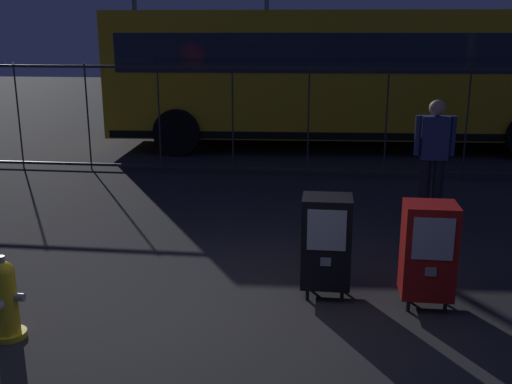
{
  "coord_description": "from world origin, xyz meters",
  "views": [
    {
      "loc": [
        1.03,
        -4.85,
        2.53
      ],
      "look_at": [
        0.3,
        1.2,
        0.9
      ],
      "focal_mm": 41.53,
      "sensor_mm": 36.0,
      "label": 1
    }
  ],
  "objects_px": {
    "newspaper_box_primary": "(428,250)",
    "bus_near": "(347,72)",
    "fire_hydrant": "(6,300)",
    "bus_far": "(321,64)",
    "newspaper_box_secondary": "(326,241)",
    "pedestrian": "(434,152)"
  },
  "relations": [
    {
      "from": "bus_far",
      "to": "pedestrian",
      "type": "bearing_deg",
      "value": -75.38
    },
    {
      "from": "newspaper_box_secondary",
      "to": "pedestrian",
      "type": "height_order",
      "value": "pedestrian"
    },
    {
      "from": "newspaper_box_secondary",
      "to": "bus_far",
      "type": "distance_m",
      "value": 12.03
    },
    {
      "from": "newspaper_box_secondary",
      "to": "pedestrian",
      "type": "xyz_separation_m",
      "value": [
        1.45,
        2.77,
        0.38
      ]
    },
    {
      "from": "fire_hydrant",
      "to": "newspaper_box_secondary",
      "type": "bearing_deg",
      "value": 23.83
    },
    {
      "from": "newspaper_box_primary",
      "to": "bus_near",
      "type": "height_order",
      "value": "bus_near"
    },
    {
      "from": "newspaper_box_primary",
      "to": "bus_far",
      "type": "xyz_separation_m",
      "value": [
        -1.21,
        12.1,
        1.14
      ]
    },
    {
      "from": "fire_hydrant",
      "to": "bus_near",
      "type": "bearing_deg",
      "value": 71.82
    },
    {
      "from": "fire_hydrant",
      "to": "bus_far",
      "type": "relative_size",
      "value": 0.07
    },
    {
      "from": "bus_near",
      "to": "bus_far",
      "type": "relative_size",
      "value": 1.0
    },
    {
      "from": "newspaper_box_secondary",
      "to": "bus_far",
      "type": "height_order",
      "value": "bus_far"
    },
    {
      "from": "newspaper_box_secondary",
      "to": "bus_near",
      "type": "distance_m",
      "value": 8.27
    },
    {
      "from": "bus_near",
      "to": "bus_far",
      "type": "height_order",
      "value": "same"
    },
    {
      "from": "newspaper_box_primary",
      "to": "bus_near",
      "type": "xyz_separation_m",
      "value": [
        -0.56,
        8.32,
        1.14
      ]
    },
    {
      "from": "newspaper_box_primary",
      "to": "bus_far",
      "type": "height_order",
      "value": "bus_far"
    },
    {
      "from": "bus_near",
      "to": "bus_far",
      "type": "bearing_deg",
      "value": 96.3
    },
    {
      "from": "newspaper_box_primary",
      "to": "newspaper_box_secondary",
      "type": "distance_m",
      "value": 0.96
    },
    {
      "from": "newspaper_box_secondary",
      "to": "fire_hydrant",
      "type": "bearing_deg",
      "value": -156.17
    },
    {
      "from": "fire_hydrant",
      "to": "newspaper_box_secondary",
      "type": "xyz_separation_m",
      "value": [
        2.69,
        1.19,
        0.22
      ]
    },
    {
      "from": "newspaper_box_secondary",
      "to": "pedestrian",
      "type": "relative_size",
      "value": 0.61
    },
    {
      "from": "fire_hydrant",
      "to": "newspaper_box_primary",
      "type": "height_order",
      "value": "newspaper_box_primary"
    },
    {
      "from": "bus_near",
      "to": "newspaper_box_secondary",
      "type": "bearing_deg",
      "value": -96.17
    }
  ]
}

